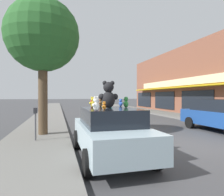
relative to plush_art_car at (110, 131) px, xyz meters
The scene contains 16 objects.
ground_plane 3.56m from the plush_art_car, ahead, with size 260.00×260.00×0.00m, color #424244.
sidewalk_near 2.53m from the plush_art_car, 166.86° to the left, with size 2.64×90.00×0.16m.
plush_art_car is the anchor object (origin of this frame).
teddy_bear_giant 1.12m from the plush_art_car, 108.25° to the left, with size 0.63×0.40×0.84m.
teddy_bear_green 1.07m from the plush_art_car, 18.33° to the left, with size 0.24×0.23×0.35m.
teddy_bear_pink 0.96m from the plush_art_car, behind, with size 0.20×0.23×0.32m.
teddy_bear_red 1.38m from the plush_art_car, 110.33° to the left, with size 0.16×0.20×0.27m.
teddy_bear_teal 1.24m from the plush_art_car, 74.87° to the left, with size 0.21×0.27×0.36m.
teddy_bear_brown 1.29m from the plush_art_car, 95.60° to the left, with size 0.18×0.24×0.32m.
teddy_bear_yellow 1.08m from the plush_art_car, 136.00° to the left, with size 0.27×0.18×0.35m.
teddy_bear_orange 1.11m from the plush_art_car, 116.56° to the right, with size 0.16×0.15×0.23m.
teddy_bear_blue 1.47m from the plush_art_car, 56.65° to the left, with size 0.15×0.20×0.27m.
teddy_bear_white 1.50m from the plush_art_car, 121.02° to the right, with size 0.24×0.25×0.36m.
parked_car_far_center 7.26m from the plush_art_car, 21.90° to the left, with size 1.85×4.69×1.71m.
street_tree 5.71m from the plush_art_car, 120.86° to the left, with size 3.29×3.29×6.13m.
parking_meter 3.37m from the plush_art_car, 134.88° to the left, with size 0.14×0.10×1.27m.
Camera 1 is at (-4.96, -6.42, 1.87)m, focal length 32.00 mm.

